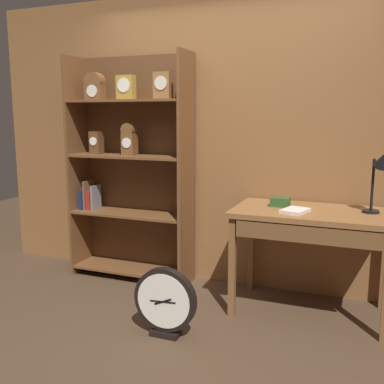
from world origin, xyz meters
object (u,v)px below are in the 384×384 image
toolbox_small (280,202)px  round_clock_large (165,302)px  workbench (311,224)px  open_repair_manual (295,211)px  bookshelf (129,165)px  desk_lamp (381,169)px

toolbox_small → round_clock_large: bearing=-126.7°
workbench → open_repair_manual: bearing=-139.5°
bookshelf → toolbox_small: bookshelf is taller
workbench → toolbox_small: size_ratio=8.17×
workbench → desk_lamp: desk_lamp is taller
bookshelf → desk_lamp: bearing=-4.5°
workbench → round_clock_large: workbench is taller
toolbox_small → round_clock_large: 1.20m
toolbox_small → open_repair_manual: size_ratio=0.66×
bookshelf → workbench: bookshelf is taller
bookshelf → workbench: bearing=-7.6°
workbench → open_repair_manual: size_ratio=5.38×
bookshelf → toolbox_small: (1.44, -0.14, -0.22)m
bookshelf → toolbox_small: bearing=-5.6°
desk_lamp → round_clock_large: (-1.34, -0.81, -0.90)m
bookshelf → round_clock_large: bookshelf is taller
bookshelf → round_clock_large: size_ratio=4.18×
toolbox_small → open_repair_manual: (0.15, -0.18, -0.02)m
workbench → bookshelf: bearing=172.4°
bookshelf → round_clock_large: bearing=-50.0°
open_repair_manual → round_clock_large: bearing=-123.8°
bookshelf → open_repair_manual: bearing=-11.5°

